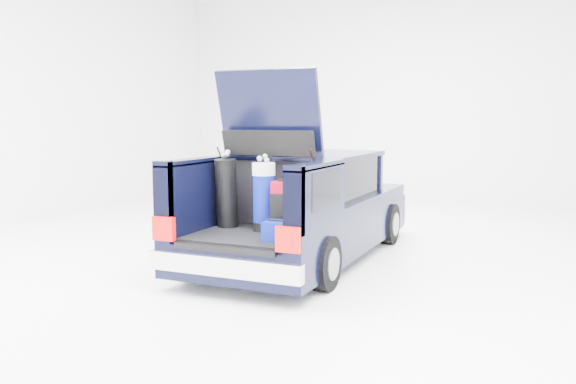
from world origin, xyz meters
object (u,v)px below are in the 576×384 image
at_px(car, 306,209).
at_px(red_suitcase, 288,207).
at_px(black_golf_bag, 226,193).
at_px(blue_golf_bag, 264,196).
at_px(blue_duffel, 285,231).

xyz_separation_m(car, red_suitcase, (0.33, -1.35, 0.22)).
xyz_separation_m(car, black_golf_bag, (-0.50, -1.31, 0.34)).
bearing_deg(blue_golf_bag, red_suitcase, -17.29).
bearing_deg(red_suitcase, black_golf_bag, 160.93).
xyz_separation_m(red_suitcase, blue_duffel, (0.15, -0.44, -0.19)).
relative_size(car, black_golf_bag, 5.03).
relative_size(red_suitcase, black_golf_bag, 0.67).
bearing_deg(car, red_suitcase, -76.25).
xyz_separation_m(black_golf_bag, blue_golf_bag, (0.52, -0.04, -0.01)).
bearing_deg(blue_golf_bag, blue_duffel, -60.13).
distance_m(red_suitcase, black_golf_bag, 0.84).
distance_m(car, black_golf_bag, 1.44).
xyz_separation_m(blue_golf_bag, blue_duffel, (0.47, -0.45, -0.30)).
bearing_deg(black_golf_bag, red_suitcase, -2.58).
bearing_deg(blue_duffel, blue_golf_bag, 131.09).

